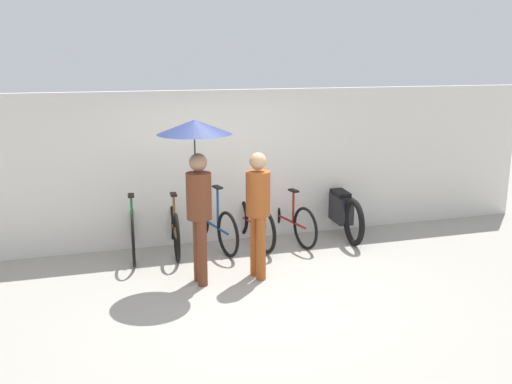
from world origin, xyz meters
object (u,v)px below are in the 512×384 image
parked_bicycle_3 (251,221)px  pedestrian_leading (196,159)px  motorcycle (339,209)px  parked_bicycle_0 (133,229)px  parked_bicycle_2 (213,223)px  parked_bicycle_1 (174,226)px  parked_bicycle_4 (286,218)px  pedestrian_center (258,206)px

parked_bicycle_3 → pedestrian_leading: bearing=131.5°
parked_bicycle_3 → motorcycle: bearing=-94.6°
parked_bicycle_0 → parked_bicycle_3: 1.82m
pedestrian_leading → motorcycle: bearing=23.1°
motorcycle → parked_bicycle_3: bearing=97.7°
parked_bicycle_0 → motorcycle: size_ratio=0.88×
pedestrian_leading → motorcycle: pedestrian_leading is taller
pedestrian_leading → parked_bicycle_2: bearing=65.5°
parked_bicycle_1 → parked_bicycle_4: bearing=-84.9°
parked_bicycle_1 → parked_bicycle_2: (0.60, 0.01, -0.01)m
parked_bicycle_0 → parked_bicycle_4: parked_bicycle_4 is taller
parked_bicycle_2 → pedestrian_leading: bearing=148.1°
parked_bicycle_0 → parked_bicycle_2: (1.21, 0.00, -0.03)m
parked_bicycle_3 → parked_bicycle_4: (0.61, 0.05, -0.01)m
parked_bicycle_1 → motorcycle: size_ratio=0.84×
parked_bicycle_1 → parked_bicycle_3: (1.21, -0.02, -0.02)m
pedestrian_leading → pedestrian_center: bearing=-12.0°
parked_bicycle_2 → parked_bicycle_3: parked_bicycle_3 is taller
parked_bicycle_1 → pedestrian_center: bearing=-143.2°
parked_bicycle_2 → motorcycle: size_ratio=0.85×
parked_bicycle_1 → parked_bicycle_2: 0.60m
parked_bicycle_0 → parked_bicycle_3: size_ratio=1.06×
parked_bicycle_4 → pedestrian_center: pedestrian_center is taller
pedestrian_leading → parked_bicycle_1: bearing=91.0°
parked_bicycle_4 → pedestrian_leading: pedestrian_leading is taller
parked_bicycle_1 → parked_bicycle_3: 1.21m
parked_bicycle_3 → parked_bicycle_4: 0.61m
parked_bicycle_1 → pedestrian_leading: (0.12, -1.30, 1.25)m
parked_bicycle_2 → parked_bicycle_1: bearing=79.6°
parked_bicycle_0 → parked_bicycle_3: parked_bicycle_3 is taller
parked_bicycle_0 → motorcycle: 3.37m
parked_bicycle_0 → pedestrian_center: (1.50, -1.42, 0.60)m
parked_bicycle_3 → pedestrian_center: (-0.32, -1.38, 0.63)m
pedestrian_center → motorcycle: size_ratio=0.84×
parked_bicycle_3 → parked_bicycle_4: bearing=-93.4°
parked_bicycle_3 → pedestrian_center: 1.55m
parked_bicycle_0 → pedestrian_center: size_ratio=1.05×
parked_bicycle_2 → parked_bicycle_0: bearing=78.5°
parked_bicycle_4 → motorcycle: size_ratio=0.87×
pedestrian_center → parked_bicycle_2: bearing=93.2°
parked_bicycle_2 → motorcycle: bearing=-100.2°
parked_bicycle_0 → parked_bicycle_4: bearing=-85.3°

